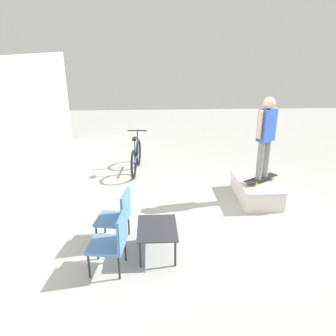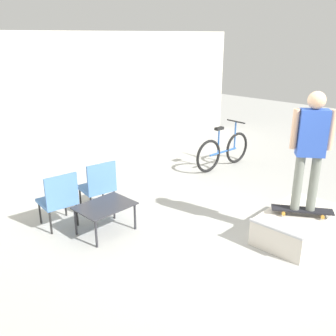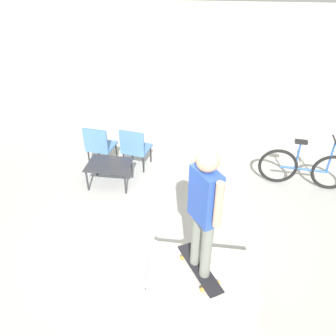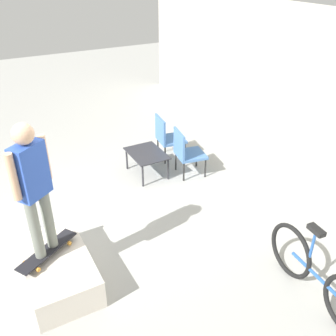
{
  "view_description": "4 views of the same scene",
  "coord_description": "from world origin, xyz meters",
  "px_view_note": "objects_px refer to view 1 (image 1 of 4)",
  "views": [
    {
      "loc": [
        -5.47,
        1.53,
        3.16
      ],
      "look_at": [
        0.31,
        1.23,
        1.01
      ],
      "focal_mm": 35.0,
      "sensor_mm": 36.0,
      "label": 1
    },
    {
      "loc": [
        -4.01,
        -2.84,
        2.94
      ],
      "look_at": [
        0.09,
        1.09,
        0.9
      ],
      "focal_mm": 40.0,
      "sensor_mm": 36.0,
      "label": 2
    },
    {
      "loc": [
        0.94,
        -3.64,
        3.84
      ],
      "look_at": [
        0.32,
        0.81,
        0.91
      ],
      "focal_mm": 35.0,
      "sensor_mm": 36.0,
      "label": 3
    },
    {
      "loc": [
        4.82,
        -1.19,
        3.74
      ],
      "look_at": [
        0.57,
        1.12,
        0.98
      ],
      "focal_mm": 40.0,
      "sensor_mm": 36.0,
      "label": 4
    }
  ],
  "objects_px": {
    "skate_ramp_box": "(256,189)",
    "patio_chair_left": "(113,240)",
    "skateboard_on_ramp": "(261,178)",
    "bicycle": "(136,157)",
    "coffee_table": "(157,230)",
    "patio_chair_right": "(118,215)",
    "person_skater": "(266,132)"
  },
  "relations": [
    {
      "from": "skate_ramp_box",
      "to": "patio_chair_left",
      "type": "relative_size",
      "value": 1.56
    },
    {
      "from": "skateboard_on_ramp",
      "to": "patio_chair_left",
      "type": "height_order",
      "value": "patio_chair_left"
    },
    {
      "from": "skateboard_on_ramp",
      "to": "patio_chair_left",
      "type": "xyz_separation_m",
      "value": [
        -2.27,
        2.94,
        0.02
      ]
    },
    {
      "from": "skate_ramp_box",
      "to": "patio_chair_left",
      "type": "height_order",
      "value": "patio_chair_left"
    },
    {
      "from": "skateboard_on_ramp",
      "to": "bicycle",
      "type": "bearing_deg",
      "value": 113.73
    },
    {
      "from": "coffee_table",
      "to": "patio_chair_right",
      "type": "relative_size",
      "value": 0.91
    },
    {
      "from": "skate_ramp_box",
      "to": "patio_chair_left",
      "type": "bearing_deg",
      "value": 129.09
    },
    {
      "from": "person_skater",
      "to": "coffee_table",
      "type": "distance_m",
      "value": 3.16
    },
    {
      "from": "skateboard_on_ramp",
      "to": "patio_chair_right",
      "type": "height_order",
      "value": "patio_chair_right"
    },
    {
      "from": "skateboard_on_ramp",
      "to": "bicycle",
      "type": "height_order",
      "value": "bicycle"
    },
    {
      "from": "skateboard_on_ramp",
      "to": "coffee_table",
      "type": "height_order",
      "value": "skateboard_on_ramp"
    },
    {
      "from": "skate_ramp_box",
      "to": "patio_chair_right",
      "type": "distance_m",
      "value": 3.28
    },
    {
      "from": "person_skater",
      "to": "coffee_table",
      "type": "relative_size",
      "value": 2.04
    },
    {
      "from": "coffee_table",
      "to": "skate_ramp_box",
      "type": "bearing_deg",
      "value": -48.88
    },
    {
      "from": "patio_chair_right",
      "to": "bicycle",
      "type": "height_order",
      "value": "bicycle"
    },
    {
      "from": "patio_chair_left",
      "to": "skate_ramp_box",
      "type": "bearing_deg",
      "value": 136.62
    },
    {
      "from": "coffee_table",
      "to": "bicycle",
      "type": "xyz_separation_m",
      "value": [
        3.74,
        0.48,
        -0.01
      ]
    },
    {
      "from": "skateboard_on_ramp",
      "to": "person_skater",
      "type": "distance_m",
      "value": 1.03
    },
    {
      "from": "person_skater",
      "to": "patio_chair_left",
      "type": "height_order",
      "value": "person_skater"
    },
    {
      "from": "skateboard_on_ramp",
      "to": "coffee_table",
      "type": "distance_m",
      "value": 2.96
    },
    {
      "from": "skate_ramp_box",
      "to": "bicycle",
      "type": "height_order",
      "value": "bicycle"
    },
    {
      "from": "coffee_table",
      "to": "patio_chair_right",
      "type": "distance_m",
      "value": 0.76
    },
    {
      "from": "skateboard_on_ramp",
      "to": "patio_chair_left",
      "type": "bearing_deg",
      "value": -174.51
    },
    {
      "from": "skateboard_on_ramp",
      "to": "coffee_table",
      "type": "relative_size",
      "value": 1.0
    },
    {
      "from": "coffee_table",
      "to": "patio_chair_left",
      "type": "relative_size",
      "value": 0.91
    },
    {
      "from": "person_skater",
      "to": "skate_ramp_box",
      "type": "bearing_deg",
      "value": 105.26
    },
    {
      "from": "skateboard_on_ramp",
      "to": "patio_chair_left",
      "type": "relative_size",
      "value": 0.91
    },
    {
      "from": "patio_chair_left",
      "to": "patio_chair_right",
      "type": "distance_m",
      "value": 0.76
    },
    {
      "from": "person_skater",
      "to": "skateboard_on_ramp",
      "type": "bearing_deg",
      "value": 170.89
    },
    {
      "from": "skateboard_on_ramp",
      "to": "person_skater",
      "type": "height_order",
      "value": "person_skater"
    },
    {
      "from": "patio_chair_left",
      "to": "bicycle",
      "type": "relative_size",
      "value": 0.53
    },
    {
      "from": "person_skater",
      "to": "bicycle",
      "type": "bearing_deg",
      "value": 110.27
    }
  ]
}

